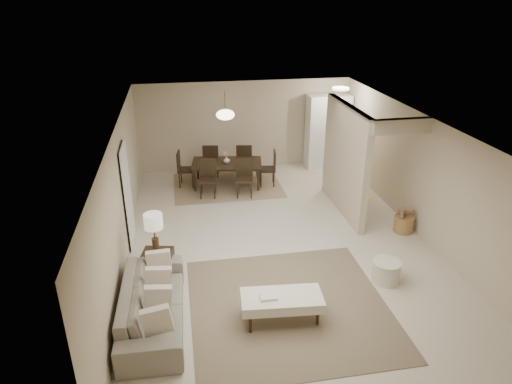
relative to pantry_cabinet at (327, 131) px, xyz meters
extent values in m
plane|color=beige|center=(-2.35, -4.15, -1.05)|extent=(9.00, 9.00, 0.00)
plane|color=white|center=(-2.35, -4.15, 1.45)|extent=(9.00, 9.00, 0.00)
plane|color=#BDAC8F|center=(-2.35, 0.35, 0.20)|extent=(6.00, 0.00, 6.00)
plane|color=#BDAC8F|center=(-5.35, -4.15, 0.20)|extent=(0.00, 9.00, 9.00)
plane|color=#BDAC8F|center=(0.65, -4.15, 0.20)|extent=(0.00, 9.00, 9.00)
cube|color=#BDAC8F|center=(-0.55, -2.90, 0.20)|extent=(0.15, 2.50, 2.50)
cube|color=black|center=(-5.32, -3.55, -0.03)|extent=(0.04, 0.90, 2.04)
cube|color=white|center=(0.00, 0.00, 0.00)|extent=(1.20, 0.55, 2.10)
cylinder|color=white|center=(-0.05, -0.95, 1.41)|extent=(0.44, 0.44, 0.05)
cube|color=brown|center=(-2.63, -6.21, -1.04)|extent=(3.20, 3.20, 0.01)
imported|color=gray|center=(-4.80, -6.21, -0.71)|extent=(2.36, 0.98, 0.68)
cube|color=white|center=(-2.83, -6.51, -0.68)|extent=(1.31, 0.68, 0.17)
cylinder|color=black|center=(-3.36, -6.72, -0.91)|extent=(0.05, 0.05, 0.28)
cylinder|color=black|center=(-2.31, -6.72, -0.91)|extent=(0.05, 0.05, 0.28)
cylinder|color=black|center=(-3.36, -6.30, -0.91)|extent=(0.05, 0.05, 0.28)
cylinder|color=black|center=(-2.31, -6.30, -0.91)|extent=(0.05, 0.05, 0.28)
cube|color=black|center=(-4.75, -5.10, -0.76)|extent=(0.61, 0.61, 0.57)
cylinder|color=#4C3720|center=(-4.75, -5.10, -0.33)|extent=(0.12, 0.12, 0.30)
cylinder|color=#4C3720|center=(-4.75, -5.10, -0.05)|extent=(0.03, 0.03, 0.26)
cylinder|color=beige|center=(-4.75, -5.10, 0.15)|extent=(0.32, 0.32, 0.26)
cylinder|color=white|center=(-0.77, -5.81, -0.85)|extent=(0.51, 0.51, 0.40)
cylinder|color=brown|center=(0.40, -4.15, -0.87)|extent=(0.45, 0.45, 0.36)
cube|color=#8E7958|center=(-3.04, -0.98, -1.04)|extent=(2.80, 2.10, 0.01)
imported|color=black|center=(-3.04, -0.98, -0.73)|extent=(1.94, 1.27, 0.64)
imported|color=silver|center=(-3.04, -0.98, -0.33)|extent=(0.18, 0.18, 0.18)
cube|color=yellow|center=(-0.11, -2.29, -1.04)|extent=(1.01, 0.69, 0.01)
cylinder|color=#4C3720|center=(-3.04, -0.98, 1.20)|extent=(0.02, 0.02, 0.50)
ellipsoid|color=#FFEAC6|center=(-3.04, -0.98, 0.87)|extent=(0.46, 0.46, 0.25)
camera|label=1|loc=(-4.23, -12.12, 3.72)|focal=32.00mm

